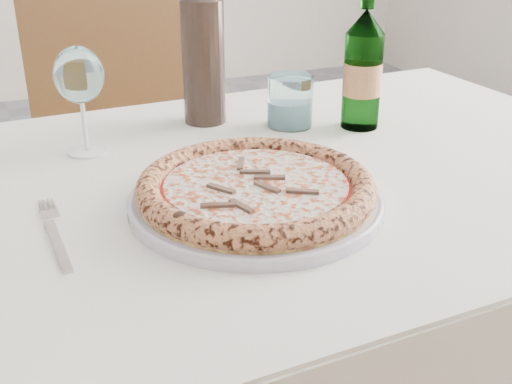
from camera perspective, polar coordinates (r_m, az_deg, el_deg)
dining_table at (r=0.95m, az=-2.31°, el=-4.09°), size 1.36×0.84×0.76m
chair_far at (r=1.73m, az=-11.86°, el=4.57°), size 0.52×0.52×0.93m
plate at (r=0.82m, az=0.00°, el=-0.71°), size 0.32×0.32×0.02m
pizza at (r=0.81m, az=-0.00°, el=0.41°), size 0.30×0.30×0.03m
fork at (r=0.79m, az=-17.44°, el=-3.60°), size 0.02×0.18×0.00m
wine_glass at (r=0.99m, az=-15.45°, el=9.75°), size 0.07×0.07×0.16m
tumbler at (r=1.11m, az=3.04°, el=7.77°), size 0.08×0.08×0.09m
beer_bottle at (r=1.10m, az=9.48°, el=10.67°), size 0.06×0.06×0.25m
wine_bottle at (r=1.11m, az=-4.73°, el=12.53°), size 0.07×0.07×0.30m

